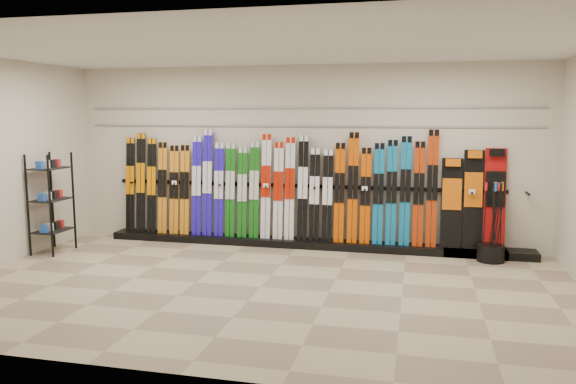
# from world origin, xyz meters

# --- Properties ---
(floor) EXTENTS (8.00, 8.00, 0.00)m
(floor) POSITION_xyz_m (0.00, 0.00, 0.00)
(floor) COLOR gray
(floor) RESTS_ON ground
(back_wall) EXTENTS (8.00, 0.00, 8.00)m
(back_wall) POSITION_xyz_m (0.00, 2.50, 1.50)
(back_wall) COLOR beige
(back_wall) RESTS_ON floor
(ceiling) EXTENTS (8.00, 8.00, 0.00)m
(ceiling) POSITION_xyz_m (0.00, 0.00, 3.00)
(ceiling) COLOR silver
(ceiling) RESTS_ON back_wall
(ski_rack_base) EXTENTS (8.00, 0.40, 0.12)m
(ski_rack_base) POSITION_xyz_m (0.22, 2.28, 0.06)
(ski_rack_base) COLOR black
(ski_rack_base) RESTS_ON floor
(skis) EXTENTS (5.37, 0.18, 1.84)m
(skis) POSITION_xyz_m (-0.44, 2.30, 0.95)
(skis) COLOR black
(skis) RESTS_ON ski_rack_base
(snowboards) EXTENTS (0.96, 0.24, 1.56)m
(snowboards) POSITION_xyz_m (2.78, 2.35, 0.87)
(snowboards) COLOR black
(snowboards) RESTS_ON ski_rack_base
(accessory_rack) EXTENTS (0.40, 0.60, 1.59)m
(accessory_rack) POSITION_xyz_m (-3.75, 1.04, 0.79)
(accessory_rack) COLOR black
(accessory_rack) RESTS_ON floor
(pole_bin) EXTENTS (0.40, 0.40, 0.25)m
(pole_bin) POSITION_xyz_m (3.03, 2.00, 0.12)
(pole_bin) COLOR black
(pole_bin) RESTS_ON floor
(ski_poles) EXTENTS (0.31, 0.29, 1.18)m
(ski_poles) POSITION_xyz_m (3.06, 1.99, 0.61)
(ski_poles) COLOR black
(ski_poles) RESTS_ON pole_bin
(slatwall_rail_0) EXTENTS (7.60, 0.02, 0.03)m
(slatwall_rail_0) POSITION_xyz_m (0.00, 2.48, 2.00)
(slatwall_rail_0) COLOR gray
(slatwall_rail_0) RESTS_ON back_wall
(slatwall_rail_1) EXTENTS (7.60, 0.02, 0.03)m
(slatwall_rail_1) POSITION_xyz_m (0.00, 2.48, 2.30)
(slatwall_rail_1) COLOR gray
(slatwall_rail_1) RESTS_ON back_wall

